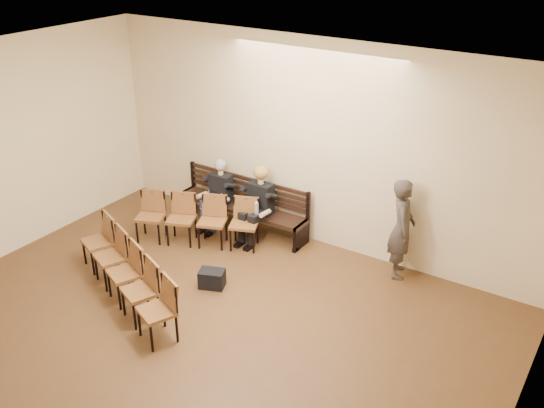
{
  "coord_description": "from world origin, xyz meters",
  "views": [
    {
      "loc": [
        4.51,
        -3.2,
        5.19
      ],
      "look_at": [
        -0.19,
        4.05,
        1.01
      ],
      "focal_mm": 40.0,
      "sensor_mm": 36.0,
      "label": 1
    }
  ],
  "objects_px": {
    "seated_man": "(218,196)",
    "seated_woman": "(258,206)",
    "laptop": "(211,199)",
    "passerby": "(403,221)",
    "bag": "(212,279)",
    "chair_row_front": "(197,221)",
    "bench": "(241,217)",
    "chair_row_back": "(124,274)",
    "water_bottle": "(257,215)"
  },
  "relations": [
    {
      "from": "bag",
      "to": "passerby",
      "type": "xyz_separation_m",
      "value": [
        2.24,
        1.89,
        0.79
      ]
    },
    {
      "from": "seated_man",
      "to": "laptop",
      "type": "distance_m",
      "value": 0.15
    },
    {
      "from": "bench",
      "to": "seated_woman",
      "type": "xyz_separation_m",
      "value": [
        0.45,
        -0.12,
        0.38
      ]
    },
    {
      "from": "seated_man",
      "to": "laptop",
      "type": "height_order",
      "value": "seated_man"
    },
    {
      "from": "bench",
      "to": "chair_row_back",
      "type": "bearing_deg",
      "value": -92.52
    },
    {
      "from": "seated_woman",
      "to": "chair_row_back",
      "type": "relative_size",
      "value": 0.45
    },
    {
      "from": "bag",
      "to": "chair_row_front",
      "type": "height_order",
      "value": "chair_row_front"
    },
    {
      "from": "bag",
      "to": "laptop",
      "type": "bearing_deg",
      "value": 127.84
    },
    {
      "from": "bench",
      "to": "seated_woman",
      "type": "distance_m",
      "value": 0.6
    },
    {
      "from": "chair_row_front",
      "to": "chair_row_back",
      "type": "xyz_separation_m",
      "value": [
        0.19,
        -1.88,
        0.01
      ]
    },
    {
      "from": "laptop",
      "to": "bag",
      "type": "distance_m",
      "value": 1.99
    },
    {
      "from": "chair_row_front",
      "to": "chair_row_back",
      "type": "bearing_deg",
      "value": -107.29
    },
    {
      "from": "laptop",
      "to": "bag",
      "type": "height_order",
      "value": "laptop"
    },
    {
      "from": "bag",
      "to": "passerby",
      "type": "distance_m",
      "value": 3.04
    },
    {
      "from": "laptop",
      "to": "passerby",
      "type": "bearing_deg",
      "value": 9.0
    },
    {
      "from": "water_bottle",
      "to": "chair_row_back",
      "type": "bearing_deg",
      "value": -106.14
    },
    {
      "from": "chair_row_front",
      "to": "water_bottle",
      "type": "bearing_deg",
      "value": 7.21
    },
    {
      "from": "chair_row_front",
      "to": "chair_row_back",
      "type": "relative_size",
      "value": 0.78
    },
    {
      "from": "bench",
      "to": "laptop",
      "type": "height_order",
      "value": "laptop"
    },
    {
      "from": "laptop",
      "to": "seated_woman",
      "type": "bearing_deg",
      "value": 11.48
    },
    {
      "from": "chair_row_back",
      "to": "passerby",
      "type": "bearing_deg",
      "value": 65.52
    },
    {
      "from": "laptop",
      "to": "passerby",
      "type": "xyz_separation_m",
      "value": [
        3.43,
        0.35,
        0.38
      ]
    },
    {
      "from": "bag",
      "to": "chair_row_front",
      "type": "relative_size",
      "value": 0.18
    },
    {
      "from": "bench",
      "to": "chair_row_front",
      "type": "height_order",
      "value": "chair_row_front"
    },
    {
      "from": "passerby",
      "to": "chair_row_front",
      "type": "bearing_deg",
      "value": 82.72
    },
    {
      "from": "bench",
      "to": "water_bottle",
      "type": "height_order",
      "value": "water_bottle"
    },
    {
      "from": "seated_man",
      "to": "seated_woman",
      "type": "xyz_separation_m",
      "value": [
        0.86,
        0.0,
        0.02
      ]
    },
    {
      "from": "seated_man",
      "to": "laptop",
      "type": "xyz_separation_m",
      "value": [
        -0.05,
        -0.13,
        -0.03
      ]
    },
    {
      "from": "bench",
      "to": "chair_row_back",
      "type": "distance_m",
      "value": 2.75
    },
    {
      "from": "laptop",
      "to": "seated_man",
      "type": "bearing_deg",
      "value": 73.76
    },
    {
      "from": "passerby",
      "to": "bench",
      "type": "bearing_deg",
      "value": 68.37
    },
    {
      "from": "seated_woman",
      "to": "bag",
      "type": "distance_m",
      "value": 1.76
    },
    {
      "from": "laptop",
      "to": "bag",
      "type": "xyz_separation_m",
      "value": [
        1.2,
        -1.54,
        -0.42
      ]
    },
    {
      "from": "laptop",
      "to": "water_bottle",
      "type": "xyz_separation_m",
      "value": [
        1.04,
        -0.09,
        0.01
      ]
    },
    {
      "from": "bag",
      "to": "seated_woman",
      "type": "bearing_deg",
      "value": 99.73
    },
    {
      "from": "bench",
      "to": "seated_woman",
      "type": "bearing_deg",
      "value": -15.01
    },
    {
      "from": "laptop",
      "to": "chair_row_back",
      "type": "xyz_separation_m",
      "value": [
        0.34,
        -2.49,
        -0.12
      ]
    },
    {
      "from": "water_bottle",
      "to": "chair_row_back",
      "type": "relative_size",
      "value": 0.09
    },
    {
      "from": "seated_woman",
      "to": "water_bottle",
      "type": "height_order",
      "value": "seated_woman"
    },
    {
      "from": "passerby",
      "to": "chair_row_front",
      "type": "relative_size",
      "value": 0.89
    },
    {
      "from": "bench",
      "to": "chair_row_front",
      "type": "distance_m",
      "value": 0.94
    },
    {
      "from": "chair_row_back",
      "to": "water_bottle",
      "type": "bearing_deg",
      "value": 96.81
    },
    {
      "from": "water_bottle",
      "to": "chair_row_front",
      "type": "distance_m",
      "value": 1.04
    },
    {
      "from": "seated_woman",
      "to": "chair_row_back",
      "type": "height_order",
      "value": "seated_woman"
    },
    {
      "from": "seated_woman",
      "to": "water_bottle",
      "type": "distance_m",
      "value": 0.26
    },
    {
      "from": "passerby",
      "to": "water_bottle",
      "type": "bearing_deg",
      "value": 76.84
    },
    {
      "from": "passerby",
      "to": "seated_man",
      "type": "bearing_deg",
      "value": 70.16
    },
    {
      "from": "bench",
      "to": "laptop",
      "type": "xyz_separation_m",
      "value": [
        -0.46,
        -0.25,
        0.33
      ]
    },
    {
      "from": "seated_woman",
      "to": "passerby",
      "type": "distance_m",
      "value": 2.56
    },
    {
      "from": "seated_man",
      "to": "chair_row_front",
      "type": "xyz_separation_m",
      "value": [
        0.1,
        -0.74,
        -0.16
      ]
    }
  ]
}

